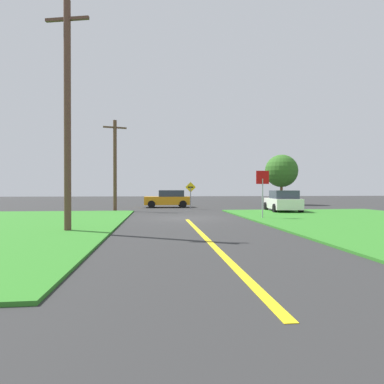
% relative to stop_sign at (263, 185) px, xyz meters
% --- Properties ---
extents(ground_plane, '(120.00, 120.00, 0.00)m').
position_rel_stop_sign_xyz_m(ground_plane, '(-4.32, 1.11, -1.95)').
color(ground_plane, '#2E2E2E').
extents(grass_verge_right, '(12.00, 20.00, 0.08)m').
position_rel_stop_sign_xyz_m(grass_verge_right, '(5.11, -2.89, -1.91)').
color(grass_verge_right, '#307B26').
rests_on(grass_verge_right, ground).
extents(lane_stripe_center, '(0.20, 14.00, 0.01)m').
position_rel_stop_sign_xyz_m(lane_stripe_center, '(-4.32, -6.89, -1.94)').
color(lane_stripe_center, yellow).
rests_on(lane_stripe_center, ground).
extents(stop_sign, '(0.75, 0.07, 2.76)m').
position_rel_stop_sign_xyz_m(stop_sign, '(0.00, 0.00, 0.00)').
color(stop_sign, '#9EA0A8').
rests_on(stop_sign, ground).
extents(car_on_crossroad, '(2.48, 4.44, 1.62)m').
position_rel_stop_sign_xyz_m(car_on_crossroad, '(3.40, 5.42, -1.14)').
color(car_on_crossroad, white).
rests_on(car_on_crossroad, ground).
extents(car_approaching_junction, '(4.28, 2.19, 1.62)m').
position_rel_stop_sign_xyz_m(car_approaching_junction, '(-4.97, 12.58, -1.14)').
color(car_approaching_junction, orange).
rests_on(car_approaching_junction, ground).
extents(utility_pole_near, '(1.78, 0.53, 9.17)m').
position_rel_stop_sign_xyz_m(utility_pole_near, '(-9.53, -4.57, 2.78)').
color(utility_pole_near, brown).
rests_on(utility_pole_near, ground).
extents(utility_pole_mid, '(1.78, 0.55, 7.11)m').
position_rel_stop_sign_xyz_m(utility_pole_mid, '(-9.26, 7.82, 1.74)').
color(utility_pole_mid, brown).
rests_on(utility_pole_mid, ground).
extents(direction_sign, '(0.90, 0.12, 2.34)m').
position_rel_stop_sign_xyz_m(direction_sign, '(-3.12, 9.63, -0.50)').
color(direction_sign, slate).
rests_on(direction_sign, ground).
extents(oak_tree_left, '(3.60, 3.60, 5.55)m').
position_rel_stop_sign_xyz_m(oak_tree_left, '(7.73, 16.46, 1.79)').
color(oak_tree_left, brown).
rests_on(oak_tree_left, ground).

